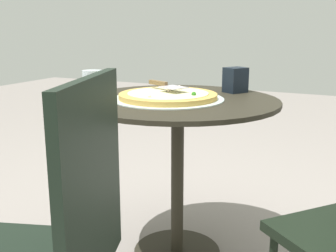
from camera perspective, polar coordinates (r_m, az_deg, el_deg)
name	(u,v)px	position (r m, az deg, el deg)	size (l,w,h in m)	color
patio_table	(178,135)	(1.77, 1.32, -1.30)	(0.85, 0.85, 0.72)	black
pizza_on_tray	(168,96)	(1.72, 0.01, 4.12)	(0.46, 0.46, 0.05)	silver
pizza_server	(165,85)	(1.78, -0.37, 5.66)	(0.13, 0.21, 0.02)	silver
drinking_cup	(93,85)	(1.72, -10.30, 5.49)	(0.08, 0.08, 0.12)	white
napkin_dispenser	(235,80)	(1.92, 9.23, 6.25)	(0.09, 0.08, 0.11)	black
patio_chair_near	(51,242)	(1.03, -15.81, -15.06)	(0.50, 0.50, 0.91)	black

